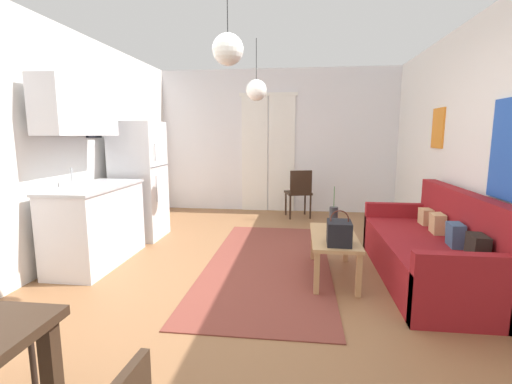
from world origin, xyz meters
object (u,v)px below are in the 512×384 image
object	(u,v)px
coffee_table	(334,241)
pendant_lamp_near	(228,49)
bamboo_vase	(333,219)
couch	(434,252)
accent_chair	(299,191)
refrigerator	(139,181)
handbag	(339,233)
pendant_lamp_far	(256,90)

from	to	relation	value
coffee_table	pendant_lamp_near	distance (m)	2.10
coffee_table	bamboo_vase	world-z (taller)	bamboo_vase
coffee_table	pendant_lamp_near	world-z (taller)	pendant_lamp_near
couch	accent_chair	size ratio (longest dim) A/B	2.45
bamboo_vase	pendant_lamp_near	distance (m)	2.00
couch	coffee_table	xyz separation A→B (m)	(-1.00, -0.03, 0.09)
refrigerator	pendant_lamp_near	bearing A→B (deg)	-47.56
bamboo_vase	refrigerator	world-z (taller)	refrigerator
couch	handbag	xyz separation A→B (m)	(-0.98, -0.35, 0.27)
refrigerator	pendant_lamp_far	distance (m)	2.05
couch	pendant_lamp_far	size ratio (longest dim) A/B	2.69
handbag	pendant_lamp_far	xyz separation A→B (m)	(-0.95, 1.44, 1.47)
refrigerator	pendant_lamp_far	world-z (taller)	pendant_lamp_far
coffee_table	handbag	xyz separation A→B (m)	(0.02, -0.31, 0.17)
accent_chair	pendant_lamp_far	size ratio (longest dim) A/B	1.10
couch	pendant_lamp_far	bearing A→B (deg)	150.50
couch	bamboo_vase	size ratio (longest dim) A/B	4.33
handbag	pendant_lamp_near	distance (m)	1.88
couch	accent_chair	world-z (taller)	couch
pendant_lamp_far	accent_chair	bearing A→B (deg)	69.22
coffee_table	handbag	distance (m)	0.36
coffee_table	pendant_lamp_far	xyz separation A→B (m)	(-0.94, 1.13, 1.64)
bamboo_vase	pendant_lamp_far	bearing A→B (deg)	134.34
pendant_lamp_near	pendant_lamp_far	bearing A→B (deg)	89.54
refrigerator	pendant_lamp_near	xyz separation A→B (m)	(1.64, -1.80, 1.31)
refrigerator	coffee_table	bearing A→B (deg)	-23.84
coffee_table	handbag	bearing A→B (deg)	-86.86
handbag	accent_chair	distance (m)	2.97
handbag	accent_chair	bearing A→B (deg)	97.38
couch	refrigerator	distance (m)	3.79
coffee_table	refrigerator	bearing A→B (deg)	156.16
coffee_table	pendant_lamp_far	world-z (taller)	pendant_lamp_far
bamboo_vase	couch	bearing A→B (deg)	-7.44
couch	handbag	bearing A→B (deg)	-160.45
handbag	bamboo_vase	bearing A→B (deg)	91.31
bamboo_vase	pendant_lamp_near	bearing A→B (deg)	-139.56
handbag	pendant_lamp_far	size ratio (longest dim) A/B	0.42
coffee_table	handbag	world-z (taller)	handbag
bamboo_vase	refrigerator	distance (m)	2.79
accent_chair	refrigerator	bearing A→B (deg)	18.34
bamboo_vase	handbag	bearing A→B (deg)	-88.69
refrigerator	accent_chair	xyz separation A→B (m)	(2.23, 1.49, -0.33)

